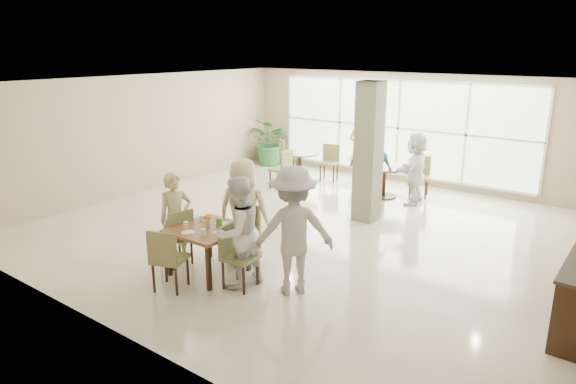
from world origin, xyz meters
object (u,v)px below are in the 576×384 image
Objects in this scene: teen_standing at (293,231)px; adult_b at (416,168)px; main_table at (208,233)px; round_table_left at (300,160)px; potted_plant at (271,142)px; teen_right at (237,232)px; round_table_right at (384,173)px; teen_left at (176,218)px; teen_far at (244,211)px; adult_standing at (360,149)px; adult_a at (370,168)px.

adult_b is at bearing -132.74° from teen_standing.
main_table is 1.02× the size of round_table_left.
main_table and round_table_left have the same top height.
potted_plant is at bearing -109.90° from adult_b.
round_table_right is at bearing -169.20° from teen_right.
round_table_right is at bearing 11.88° from teen_left.
adult_standing is at bearing -104.54° from teen_far.
teen_standing is at bearing -3.33° from adult_b.
teen_standing is (1.41, 0.29, 0.27)m from main_table.
teen_standing is 6.50m from adult_standing.
main_table is 5.52m from adult_b.
teen_right reaches higher than round_table_left.
potted_plant is 0.75× the size of teen_standing.
teen_left reaches higher than potted_plant.
potted_plant is (-3.97, 6.52, 0.03)m from main_table.
teen_right is at bearing -4.18° from main_table.
potted_plant is (-1.72, 0.94, 0.14)m from round_table_left.
potted_plant reaches higher than round_table_left.
main_table is 0.92× the size of round_table_right.
teen_right is (4.63, -6.57, 0.14)m from potted_plant.
teen_far is (4.08, -5.82, 0.17)m from potted_plant.
teen_left is 0.81× the size of teen_standing.
teen_far is at bearing 101.51° from adult_standing.
adult_b is (0.37, 5.47, -0.02)m from teen_right.
teen_standing is 1.07× the size of adult_standing.
teen_left is (-0.73, 0.00, 0.09)m from main_table.
adult_a is (2.57, -0.95, 0.32)m from round_table_left.
adult_standing is (-0.18, 6.36, 0.11)m from teen_left.
adult_standing is at bearing -159.66° from teen_right.
potted_plant is 7.11m from teen_far.
round_table_left is at bearing -100.19° from adult_b.
teen_far is 0.99× the size of adult_standing.
teen_left is 0.87× the size of adult_standing.
teen_left is 1.40m from teen_right.
adult_standing is at bearing -2.96° from potted_plant.
round_table_left is 0.90× the size of round_table_right.
teen_right is at bearing -85.74° from round_table_right.
adult_a is (1.06, 4.62, 0.12)m from teen_left.
adult_a reaches higher than teen_far.
teen_left is at bearing -85.62° from teen_right.
potted_plant is 0.83× the size of teen_right.
round_table_right is 5.56m from teen_left.
potted_plant is 8.04m from teen_right.
teen_standing is (1.30, -0.41, 0.07)m from teen_far.
potted_plant reaches higher than round_table_right.
teen_standing is (3.66, -5.28, 0.38)m from round_table_left.
potted_plant is at bearing 151.25° from round_table_left.
adult_b is (1.04, 5.42, 0.15)m from main_table.
teen_left reaches higher than main_table.
adult_b is at bearing -12.35° from potted_plant.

